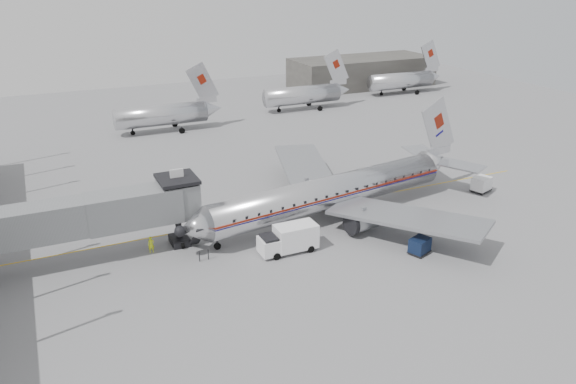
% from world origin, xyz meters
% --- Properties ---
extents(ground, '(160.00, 160.00, 0.00)m').
position_xyz_m(ground, '(0.00, 0.00, 0.00)').
color(ground, slate).
rests_on(ground, ground).
extents(hangar, '(30.00, 12.00, 6.00)m').
position_xyz_m(hangar, '(45.00, 60.00, 3.00)').
color(hangar, '#3A3735').
rests_on(hangar, ground).
extents(apron_line, '(60.00, 0.15, 0.01)m').
position_xyz_m(apron_line, '(3.00, 6.00, 0.01)').
color(apron_line, gold).
rests_on(apron_line, ground).
extents(jet_bridge, '(21.00, 6.20, 7.10)m').
position_xyz_m(jet_bridge, '(-16.66, 3.67, 4.18)').
color(jet_bridge, slate).
rests_on(jet_bridge, ground).
extents(distant_aircraft_near, '(16.39, 3.20, 10.26)m').
position_xyz_m(distant_aircraft_near, '(-1.79, 42.00, 2.73)').
color(distant_aircraft_near, silver).
rests_on(distant_aircraft_near, ground).
extents(distant_aircraft_mid, '(16.39, 3.20, 10.26)m').
position_xyz_m(distant_aircraft_mid, '(24.21, 46.00, 2.73)').
color(distant_aircraft_mid, silver).
rests_on(distant_aircraft_mid, ground).
extents(distant_aircraft_far, '(16.39, 3.20, 10.26)m').
position_xyz_m(distant_aircraft_far, '(48.21, 50.00, 2.73)').
color(distant_aircraft_far, silver).
rests_on(distant_aircraft_far, ground).
extents(airliner, '(33.79, 31.09, 10.73)m').
position_xyz_m(airliner, '(6.67, 3.10, 2.70)').
color(airliner, silver).
rests_on(airliner, ground).
extents(service_van, '(5.27, 2.12, 2.48)m').
position_xyz_m(service_van, '(-0.84, -2.00, 1.30)').
color(service_van, white).
rests_on(service_van, ground).
extents(baggage_cart_navy, '(2.26, 2.01, 1.47)m').
position_xyz_m(baggage_cart_navy, '(9.54, -7.17, 0.78)').
color(baggage_cart_navy, black).
rests_on(baggage_cart_navy, ground).
extents(baggage_cart_white, '(2.58, 2.25, 1.71)m').
position_xyz_m(baggage_cart_white, '(25.00, 2.00, 0.91)').
color(baggage_cart_white, white).
rests_on(baggage_cart_white, ground).
extents(ramp_worker, '(0.58, 0.41, 1.54)m').
position_xyz_m(ramp_worker, '(-12.00, 3.00, 0.77)').
color(ramp_worker, '#DBF11C').
rests_on(ramp_worker, ground).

